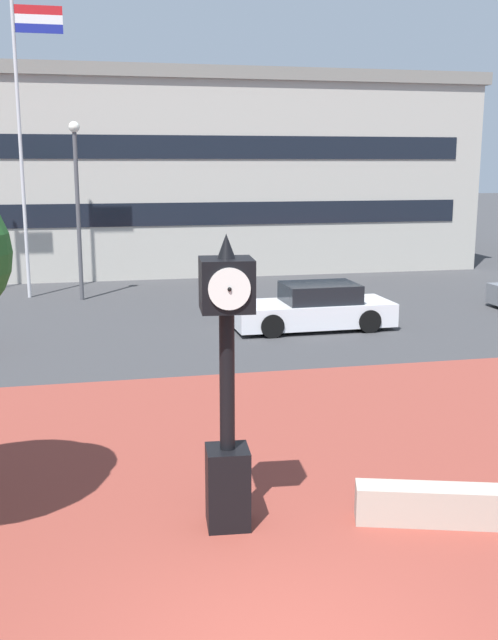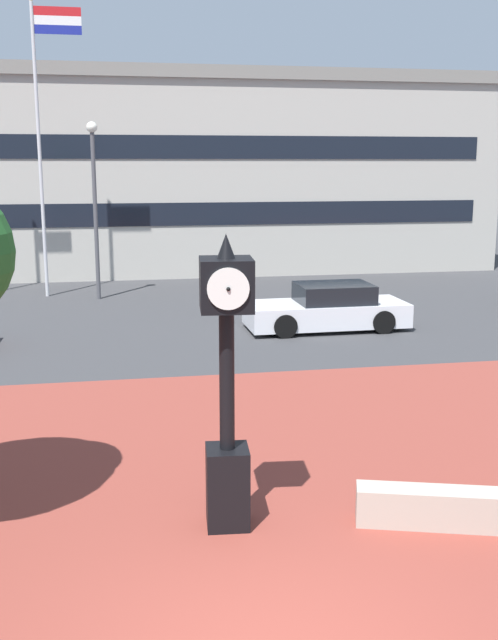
% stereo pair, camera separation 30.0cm
% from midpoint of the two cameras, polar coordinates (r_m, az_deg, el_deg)
% --- Properties ---
extents(plaza_brick_paving, '(44.00, 13.73, 0.01)m').
position_cam_midpoint_polar(plaza_brick_paving, '(10.07, -2.27, -15.16)').
color(plaza_brick_paving, brown).
rests_on(plaza_brick_paving, ground).
extents(planter_wall, '(3.18, 1.32, 0.50)m').
position_cam_midpoint_polar(planter_wall, '(10.30, 16.45, -13.50)').
color(planter_wall, '#ADA393').
rests_on(planter_wall, ground).
extents(street_clock, '(0.69, 0.75, 3.76)m').
position_cam_midpoint_polar(street_clock, '(9.32, -2.60, -5.37)').
color(street_clock, black).
rests_on(street_clock, ground).
extents(car_street_near, '(4.48, 1.93, 1.28)m').
position_cam_midpoint_polar(car_street_near, '(21.04, 4.56, 0.88)').
color(car_street_near, silver).
rests_on(car_street_near, ground).
extents(flagpole_secondary, '(1.64, 0.14, 9.85)m').
position_cam_midpoint_polar(flagpole_secondary, '(26.72, -17.10, 13.81)').
color(flagpole_secondary, silver).
rests_on(flagpole_secondary, ground).
extents(civic_building, '(23.97, 14.29, 8.26)m').
position_cam_midpoint_polar(civic_building, '(37.03, -5.13, 11.18)').
color(civic_building, '#B2ADA3').
rests_on(civic_building, ground).
extents(street_lamp_post, '(0.36, 0.36, 5.90)m').
position_cam_midpoint_polar(street_lamp_post, '(25.78, -13.31, 9.56)').
color(street_lamp_post, '#4C4C51').
rests_on(street_lamp_post, ground).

